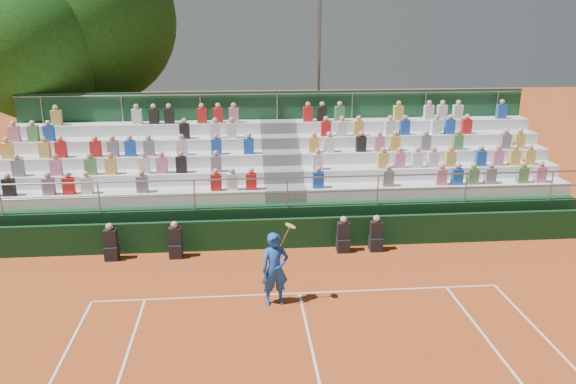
{
  "coord_description": "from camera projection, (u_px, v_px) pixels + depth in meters",
  "views": [
    {
      "loc": [
        -1.49,
        -13.62,
        7.13
      ],
      "look_at": [
        0.0,
        3.5,
        1.8
      ],
      "focal_mm": 35.0,
      "sensor_mm": 36.0,
      "label": 1
    }
  ],
  "objects": [
    {
      "name": "grandstand",
      "position": [
        281.0,
        187.0,
        21.0
      ],
      "size": [
        20.0,
        5.2,
        4.4
      ],
      "color": "black",
      "rests_on": "ground"
    },
    {
      "name": "ground",
      "position": [
        299.0,
        293.0,
        15.2
      ],
      "size": [
        90.0,
        90.0,
        0.0
      ],
      "primitive_type": "plane",
      "color": "#B24B1D",
      "rests_on": "ground"
    },
    {
      "name": "tennis_player",
      "position": [
        275.0,
        269.0,
        14.39
      ],
      "size": [
        0.92,
        0.58,
        2.22
      ],
      "color": "blue",
      "rests_on": "ground"
    },
    {
      "name": "tree_east",
      "position": [
        91.0,
        20.0,
        24.56
      ],
      "size": [
        7.38,
        7.38,
        10.74
      ],
      "color": "#3B2315",
      "rests_on": "ground"
    },
    {
      "name": "courtside_wall",
      "position": [
        289.0,
        233.0,
        18.1
      ],
      "size": [
        20.0,
        0.15,
        1.0
      ],
      "primitive_type": "cube",
      "color": "black",
      "rests_on": "ground"
    },
    {
      "name": "tree_west",
      "position": [
        34.0,
        40.0,
        23.18
      ],
      "size": [
        6.64,
        6.64,
        9.6
      ],
      "color": "#3B2315",
      "rests_on": "ground"
    },
    {
      "name": "line_officials",
      "position": [
        253.0,
        240.0,
        17.58
      ],
      "size": [
        8.68,
        0.4,
        1.19
      ],
      "color": "black",
      "rests_on": "ground"
    },
    {
      "name": "floodlight_mast",
      "position": [
        319.0,
        64.0,
        26.16
      ],
      "size": [
        0.6,
        0.25,
        8.78
      ],
      "color": "gray",
      "rests_on": "ground"
    }
  ]
}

